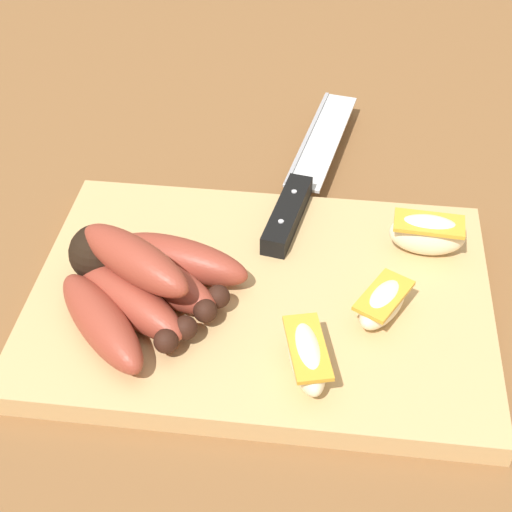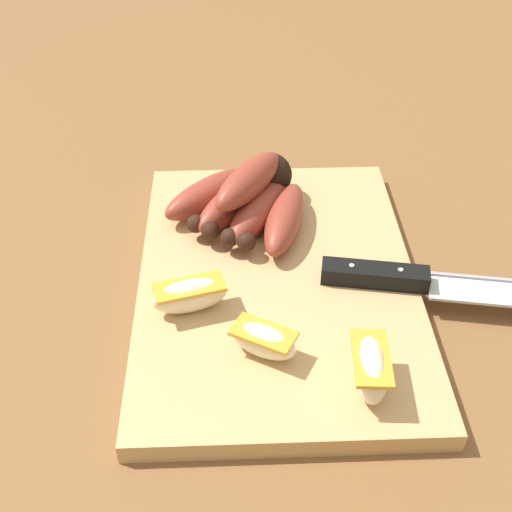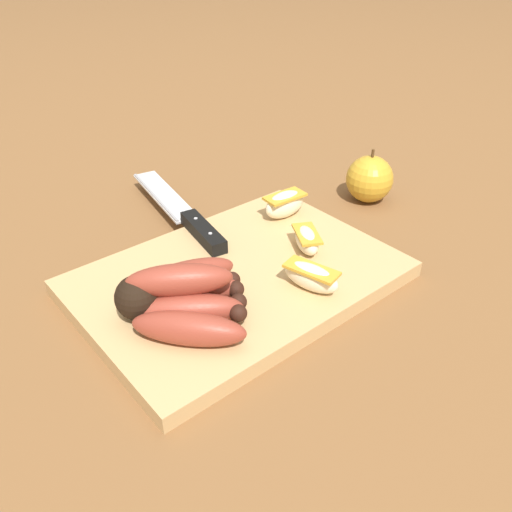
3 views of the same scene
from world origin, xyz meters
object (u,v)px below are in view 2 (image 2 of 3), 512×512
object	(u,v)px
apple_wedge_middle	(263,340)
apple_wedge_far	(190,295)
chefs_knife	(427,282)
apple_wedge_near	(370,368)
banana_bunch	(249,198)

from	to	relation	value
apple_wedge_middle	apple_wedge_far	size ratio (longest dim) A/B	0.87
chefs_knife	apple_wedge_near	xyz separation A→B (m)	(-0.11, 0.07, 0.01)
banana_bunch	apple_wedge_middle	world-z (taller)	banana_bunch
banana_bunch	chefs_knife	distance (m)	0.20
chefs_knife	apple_wedge_far	world-z (taller)	apple_wedge_far
chefs_knife	apple_wedge_near	world-z (taller)	apple_wedge_near
apple_wedge_middle	apple_wedge_near	bearing A→B (deg)	-114.37
apple_wedge_near	apple_wedge_far	xyz separation A→B (m)	(0.09, 0.14, -0.00)
banana_bunch	apple_wedge_far	world-z (taller)	banana_bunch
banana_bunch	apple_wedge_far	distance (m)	0.15
apple_wedge_far	banana_bunch	bearing A→B (deg)	-22.30
apple_wedge_far	apple_wedge_near	bearing A→B (deg)	-122.46
apple_wedge_near	apple_wedge_far	world-z (taller)	apple_wedge_near
banana_bunch	apple_wedge_middle	size ratio (longest dim) A/B	2.61
chefs_knife	apple_wedge_middle	bearing A→B (deg)	115.91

